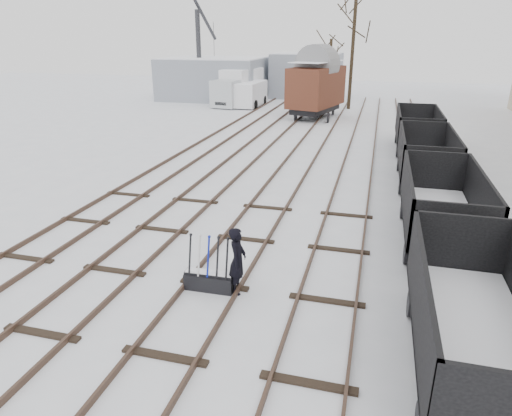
{
  "coord_description": "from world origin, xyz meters",
  "views": [
    {
      "loc": [
        3.84,
        -9.98,
        6.28
      ],
      "look_at": [
        0.38,
        2.88,
        1.2
      ],
      "focal_mm": 32.0,
      "sensor_mm": 36.0,
      "label": 1
    }
  ],
  "objects": [
    {
      "name": "freight_wagon_b",
      "position": [
        6.0,
        4.49,
        0.89
      ],
      "size": [
        2.27,
        5.68,
        2.32
      ],
      "color": "black",
      "rests_on": "ground"
    },
    {
      "name": "crane",
      "position": [
        -14.15,
        35.12,
        2.54
      ],
      "size": [
        1.97,
        5.63,
        9.66
      ],
      "rotation": [
        0.0,
        0.0,
        -0.03
      ],
      "color": "#2B2C30",
      "rests_on": "ground"
    },
    {
      "name": "shed_right",
      "position": [
        -4.0,
        40.0,
        2.25
      ],
      "size": [
        7.0,
        6.0,
        4.5
      ],
      "color": "gray",
      "rests_on": "ground"
    },
    {
      "name": "freight_wagon_d",
      "position": [
        6.0,
        17.29,
        0.89
      ],
      "size": [
        2.27,
        5.68,
        2.32
      ],
      "color": "black",
      "rests_on": "ground"
    },
    {
      "name": "tracks",
      "position": [
        -0.0,
        13.67,
        0.07
      ],
      "size": [
        13.9,
        52.0,
        0.16
      ],
      "color": "black",
      "rests_on": "ground"
    },
    {
      "name": "tree_far_left",
      "position": [
        -1.56,
        39.4,
        2.94
      ],
      "size": [
        0.3,
        0.3,
        5.88
      ],
      "primitive_type": "cylinder",
      "color": "black",
      "rests_on": "ground"
    },
    {
      "name": "ground_frame",
      "position": [
        -0.06,
        -0.2,
        0.28
      ],
      "size": [
        1.31,
        0.45,
        1.49
      ],
      "rotation": [
        0.0,
        0.0,
        0.02
      ],
      "color": "black",
      "rests_on": "ground"
    },
    {
      "name": "worker",
      "position": [
        0.69,
        -0.1,
        0.9
      ],
      "size": [
        0.47,
        0.68,
        1.79
      ],
      "primitive_type": "imported",
      "rotation": [
        0.0,
        0.0,
        1.63
      ],
      "color": "black",
      "rests_on": "ground"
    },
    {
      "name": "lorry",
      "position": [
        -9.3,
        32.37,
        1.67
      ],
      "size": [
        3.14,
        7.39,
        3.24
      ],
      "rotation": [
        0.0,
        0.0,
        -0.17
      ],
      "color": "black",
      "rests_on": "ground"
    },
    {
      "name": "shed_left",
      "position": [
        -13.0,
        36.0,
        2.05
      ],
      "size": [
        10.0,
        8.0,
        4.1
      ],
      "color": "gray",
      "rests_on": "ground"
    },
    {
      "name": "tree_far_right",
      "position": [
        1.07,
        32.36,
        4.54
      ],
      "size": [
        0.3,
        0.3,
        9.07
      ],
      "primitive_type": "cylinder",
      "color": "black",
      "rests_on": "ground"
    },
    {
      "name": "box_van_wagon",
      "position": [
        -1.15,
        26.76,
        2.54
      ],
      "size": [
        4.38,
        6.28,
        4.36
      ],
      "rotation": [
        0.0,
        0.0,
        -0.26
      ],
      "color": "black",
      "rests_on": "ground"
    },
    {
      "name": "freight_wagon_c",
      "position": [
        6.0,
        10.89,
        0.89
      ],
      "size": [
        2.27,
        5.68,
        2.32
      ],
      "color": "black",
      "rests_on": "ground"
    },
    {
      "name": "freight_wagon_a",
      "position": [
        6.0,
        -1.91,
        0.89
      ],
      "size": [
        2.27,
        5.68,
        2.32
      ],
      "color": "black",
      "rests_on": "ground"
    },
    {
      "name": "ground",
      "position": [
        0.0,
        0.0,
        0.0
      ],
      "size": [
        120.0,
        120.0,
        0.0
      ],
      "primitive_type": "plane",
      "color": "white",
      "rests_on": "ground"
    },
    {
      "name": "panel_van",
      "position": [
        -8.02,
        31.59,
        1.15
      ],
      "size": [
        2.3,
        5.08,
        2.21
      ],
      "rotation": [
        0.0,
        0.0,
        -0.03
      ],
      "color": "white",
      "rests_on": "ground"
    }
  ]
}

